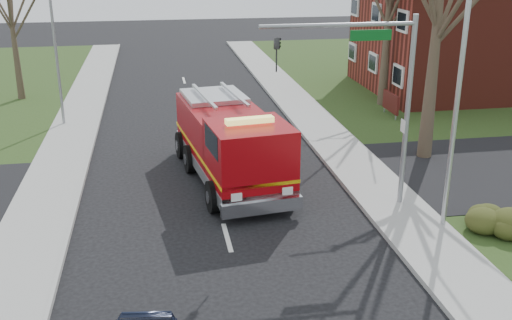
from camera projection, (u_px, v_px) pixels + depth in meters
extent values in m
plane|color=black|center=(227.00, 238.00, 19.34)|extent=(120.00, 120.00, 0.00)
cube|color=#A09F9A|center=(408.00, 221.00, 20.30)|extent=(2.40, 80.00, 0.15)
cube|color=#A09F9A|center=(26.00, 251.00, 18.32)|extent=(2.40, 80.00, 0.15)
cube|color=maroon|center=(488.00, 35.00, 37.87)|extent=(15.00, 10.00, 7.00)
cube|color=silver|center=(373.00, 63.00, 37.17)|extent=(0.12, 1.40, 1.20)
cube|color=#461210|center=(391.00, 102.00, 32.29)|extent=(0.12, 2.00, 1.00)
cylinder|color=gray|center=(396.00, 114.00, 31.71)|extent=(0.08, 0.08, 0.90)
cylinder|color=gray|center=(385.00, 106.00, 33.19)|extent=(0.08, 0.08, 0.90)
ellipsoid|color=#2E3412|center=(502.00, 214.00, 19.65)|extent=(2.80, 2.00, 0.90)
cone|color=#3F3225|center=(438.00, 21.00, 24.38)|extent=(0.64, 0.64, 12.00)
cone|color=#3F3225|center=(388.00, 15.00, 33.21)|extent=(0.56, 0.56, 10.50)
cone|color=#3F3225|center=(12.00, 25.00, 34.74)|extent=(0.44, 0.44, 9.00)
cylinder|color=gray|center=(407.00, 115.00, 20.61)|extent=(0.18, 0.18, 6.80)
cylinder|color=gray|center=(339.00, 25.00, 19.14)|extent=(5.20, 0.14, 0.14)
cube|color=#0C591E|center=(371.00, 35.00, 19.44)|extent=(1.40, 0.06, 0.35)
imported|color=black|center=(278.00, 38.00, 18.94)|extent=(0.22, 0.18, 1.10)
cylinder|color=#B7BABF|center=(457.00, 106.00, 18.60)|extent=(0.16, 0.16, 8.40)
cylinder|color=gray|center=(57.00, 59.00, 30.03)|extent=(0.14, 0.14, 7.00)
cube|color=#95060C|center=(222.00, 132.00, 24.74)|extent=(3.45, 5.81, 2.22)
cube|color=#95060C|center=(250.00, 159.00, 21.08)|extent=(3.08, 3.08, 2.54)
cube|color=#B7BABF|center=(230.00, 162.00, 23.90)|extent=(3.83, 8.53, 0.48)
cube|color=#E5B20C|center=(230.00, 148.00, 23.71)|extent=(3.84, 8.53, 0.13)
cube|color=black|center=(260.00, 148.00, 19.77)|extent=(2.44, 0.43, 0.90)
cube|color=#E5D866|center=(250.00, 120.00, 20.59)|extent=(1.72, 0.59, 0.19)
cylinder|color=black|center=(213.00, 197.00, 21.01)|extent=(0.52, 1.20, 1.16)
cylinder|color=black|center=(287.00, 188.00, 21.78)|extent=(0.52, 1.20, 1.16)
cylinder|color=black|center=(181.00, 145.00, 26.42)|extent=(0.52, 1.20, 1.16)
cylinder|color=black|center=(241.00, 139.00, 27.19)|extent=(0.52, 1.20, 1.16)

